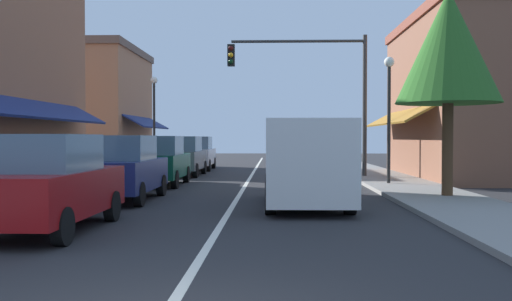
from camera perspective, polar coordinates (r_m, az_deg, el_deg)
name	(u,v)px	position (r m, az deg, el deg)	size (l,w,h in m)	color
ground_plane	(248,181)	(22.71, -0.79, -3.04)	(80.00, 80.00, 0.00)	#28282B
sidewalk_left	(110,179)	(23.61, -14.26, -2.77)	(2.60, 56.00, 0.12)	#A39E99
sidewalk_right	(388,180)	(23.12, 12.97, -2.85)	(2.60, 56.00, 0.12)	gray
lane_center_stripe	(248,181)	(22.71, -0.79, -3.03)	(0.14, 52.00, 0.01)	silver
storefront_right_block	(472,97)	(26.06, 20.61, 4.97)	(6.50, 10.20, 6.84)	brown
storefront_far_left	(102,108)	(34.13, -14.99, 4.11)	(5.36, 8.20, 6.84)	#9E6B4C
parked_car_nearest_left	(47,184)	(11.08, -20.04, -3.10)	(1.81, 4.11, 1.77)	maroon
parked_car_second_left	(122,168)	(15.96, -13.15, -1.74)	(1.80, 4.11, 1.77)	navy
parked_car_third_left	(159,161)	(20.84, -9.62, -1.02)	(1.82, 4.12, 1.77)	#0F4C33
parked_car_far_left	(182,156)	(26.04, -7.33, -0.56)	(1.82, 4.12, 1.77)	#4C5156
parked_car_distant_left	(196,153)	(30.56, -5.96, -0.29)	(1.82, 4.12, 1.77)	silver
van_in_lane	(305,160)	(14.38, 4.92, -0.97)	(2.05, 5.20, 2.12)	silver
traffic_signal_mast_arm	(317,80)	(24.23, 6.10, 6.98)	(5.80, 0.50, 5.98)	#333333
street_lamp_right_mid	(389,99)	(20.71, 13.05, 5.04)	(0.36, 0.36, 4.54)	black
street_lamp_left_far	(154,108)	(29.64, -10.06, 4.21)	(0.36, 0.36, 4.80)	black
tree_right_near	(448,47)	(16.85, 18.52, 9.68)	(2.85, 2.85, 5.78)	#4C331E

